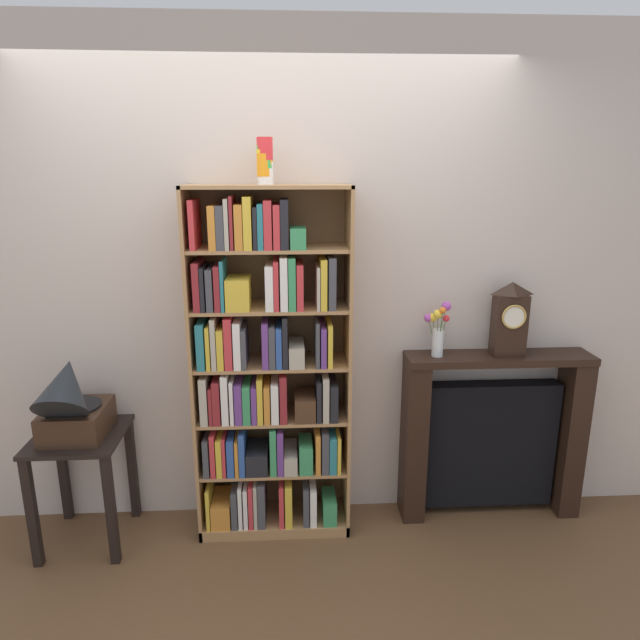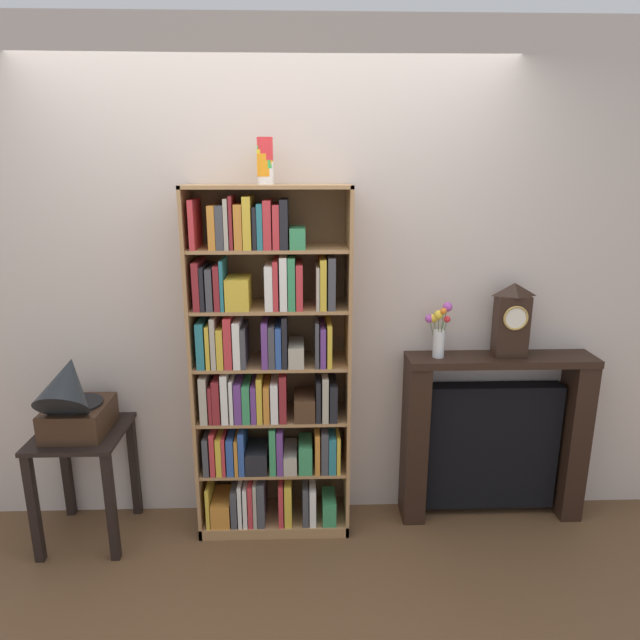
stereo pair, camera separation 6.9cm
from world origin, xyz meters
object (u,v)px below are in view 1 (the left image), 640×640
object	(u,v)px
fireplace_mantel	(491,435)
mantel_clock	(510,319)
bookshelf	(266,379)
side_table_left	(82,463)
cup_stack	(265,161)
gramophone	(71,402)
flower_vase	(438,329)

from	to	relation	value
fireplace_mantel	mantel_clock	world-z (taller)	mantel_clock
bookshelf	side_table_left	world-z (taller)	bookshelf
bookshelf	cup_stack	distance (m)	1.11
gramophone	mantel_clock	distance (m)	2.32
gramophone	flower_vase	bearing A→B (deg)	5.32
mantel_clock	bookshelf	bearing A→B (deg)	-177.73
cup_stack	mantel_clock	world-z (taller)	cup_stack
side_table_left	mantel_clock	bearing A→B (deg)	3.04
bookshelf	cup_stack	world-z (taller)	cup_stack
flower_vase	side_table_left	bearing A→B (deg)	-176.15
side_table_left	mantel_clock	distance (m)	2.40
cup_stack	flower_vase	size ratio (longest dim) A/B	0.74
bookshelf	cup_stack	bearing A→B (deg)	55.62
side_table_left	mantel_clock	world-z (taller)	mantel_clock
side_table_left	gramophone	xyz separation A→B (m)	(0.00, -0.05, 0.37)
gramophone	flower_vase	size ratio (longest dim) A/B	1.66
side_table_left	fireplace_mantel	xyz separation A→B (m)	(2.25, 0.14, 0.02)
bookshelf	fireplace_mantel	xyz separation A→B (m)	(1.27, 0.07, -0.40)
bookshelf	fireplace_mantel	size ratio (longest dim) A/B	1.84
cup_stack	flower_vase	bearing A→B (deg)	1.84
mantel_clock	side_table_left	bearing A→B (deg)	-176.96
cup_stack	mantel_clock	distance (m)	1.52
cup_stack	mantel_clock	bearing A→B (deg)	1.01
bookshelf	flower_vase	size ratio (longest dim) A/B	6.31
cup_stack	side_table_left	distance (m)	1.83
cup_stack	fireplace_mantel	xyz separation A→B (m)	(1.25, 0.04, -1.51)
side_table_left	flower_vase	xyz separation A→B (m)	(1.90, 0.13, 0.67)
mantel_clock	flower_vase	world-z (taller)	mantel_clock
cup_stack	fireplace_mantel	size ratio (longest dim) A/B	0.21
cup_stack	flower_vase	xyz separation A→B (m)	(0.90, 0.03, -0.87)
side_table_left	gramophone	bearing A→B (deg)	-90.00
bookshelf	mantel_clock	size ratio (longest dim) A/B	4.65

